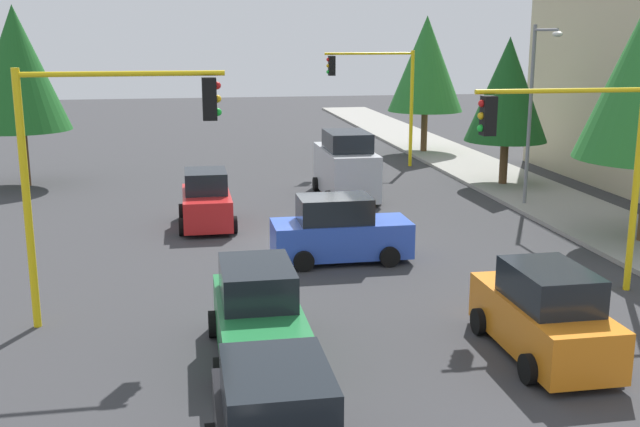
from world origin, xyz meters
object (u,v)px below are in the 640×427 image
object	(u,v)px
street_lamp_curbside	(536,96)
delivery_van_silver	(346,167)
tree_opposite_side	(17,69)
car_green	(258,316)
tree_roadside_mid	(508,90)
car_red	(206,201)
traffic_signal_near_left	(573,148)
car_blue	(340,232)
tree_roadside_far	(426,64)
traffic_signal_far_left	(378,86)
traffic_signal_near_right	(104,146)
car_orange	(544,315)

from	to	relation	value
street_lamp_curbside	delivery_van_silver	distance (m)	8.01
tree_opposite_side	car_green	world-z (taller)	tree_opposite_side
tree_roadside_mid	delivery_van_silver	world-z (taller)	tree_roadside_mid
tree_roadside_mid	car_red	size ratio (longest dim) A/B	1.78
car_red	tree_roadside_mid	bearing A→B (deg)	110.65
tree_roadside_mid	tree_opposite_side	bearing A→B (deg)	-100.78
tree_opposite_side	delivery_van_silver	xyz separation A→B (m)	(5.03, 13.61, -3.90)
traffic_signal_near_left	tree_opposite_side	xyz separation A→B (m)	(-18.00, -16.66, 1.33)
car_blue	tree_roadside_far	bearing A→B (deg)	155.77
traffic_signal_far_left	traffic_signal_near_left	bearing A→B (deg)	-0.19
traffic_signal_near_right	delivery_van_silver	size ratio (longest dim) A/B	1.24
street_lamp_curbside	car_red	bearing A→B (deg)	-87.18
traffic_signal_near_left	car_green	xyz separation A→B (m)	(2.59, -8.25, -2.96)
traffic_signal_near_left	street_lamp_curbside	distance (m)	10.25
street_lamp_curbside	car_green	size ratio (longest dim) A/B	1.68
delivery_van_silver	traffic_signal_near_left	bearing A→B (deg)	13.24
traffic_signal_near_right	tree_roadside_mid	size ratio (longest dim) A/B	0.91
traffic_signal_far_left	street_lamp_curbside	xyz separation A→B (m)	(10.39, 3.47, 0.21)
car_blue	car_orange	bearing A→B (deg)	20.46
traffic_signal_near_right	car_blue	world-z (taller)	traffic_signal_near_right
tree_opposite_side	delivery_van_silver	size ratio (longest dim) A/B	1.65
traffic_signal_near_right	car_green	distance (m)	5.24
traffic_signal_far_left	car_green	xyz separation A→B (m)	(22.59, -8.31, -3.24)
traffic_signal_far_left	car_orange	xyz separation A→B (m)	(23.59, -2.39, -3.24)
traffic_signal_far_left	car_red	world-z (taller)	traffic_signal_far_left
traffic_signal_near_left	car_orange	size ratio (longest dim) A/B	1.31
traffic_signal_near_right	tree_roadside_far	world-z (taller)	tree_roadside_far
traffic_signal_near_left	car_red	xyz separation A→B (m)	(-9.00, -8.93, -2.96)
car_red	car_orange	world-z (taller)	same
street_lamp_curbside	tree_roadside_mid	bearing A→B (deg)	169.67
car_green	car_red	xyz separation A→B (m)	(-11.59, -0.68, -0.00)
traffic_signal_near_right	tree_opposite_side	bearing A→B (deg)	-163.70
car_green	car_orange	xyz separation A→B (m)	(0.99, 5.92, -0.00)
traffic_signal_far_left	tree_opposite_side	world-z (taller)	tree_opposite_side
street_lamp_curbside	car_green	world-z (taller)	street_lamp_curbside
car_blue	tree_roadside_mid	bearing A→B (deg)	136.47
traffic_signal_near_left	tree_roadside_far	distance (m)	24.33
delivery_van_silver	car_blue	distance (m)	9.22
street_lamp_curbside	car_red	xyz separation A→B (m)	(0.61, -12.47, -3.45)
traffic_signal_near_right	car_blue	size ratio (longest dim) A/B	1.45
car_orange	car_blue	bearing A→B (deg)	-159.54
traffic_signal_far_left	car_red	size ratio (longest dim) A/B	1.60
street_lamp_curbside	car_blue	bearing A→B (deg)	-57.18
tree_roadside_far	tree_roadside_mid	world-z (taller)	tree_roadside_far
car_green	traffic_signal_near_left	bearing A→B (deg)	107.46
traffic_signal_near_right	tree_roadside_far	size ratio (longest dim) A/B	0.78
car_red	tree_opposite_side	bearing A→B (deg)	-139.35
tree_opposite_side	tree_roadside_mid	world-z (taller)	tree_opposite_side
car_blue	delivery_van_silver	bearing A→B (deg)	166.79
tree_roadside_mid	car_blue	distance (m)	14.20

